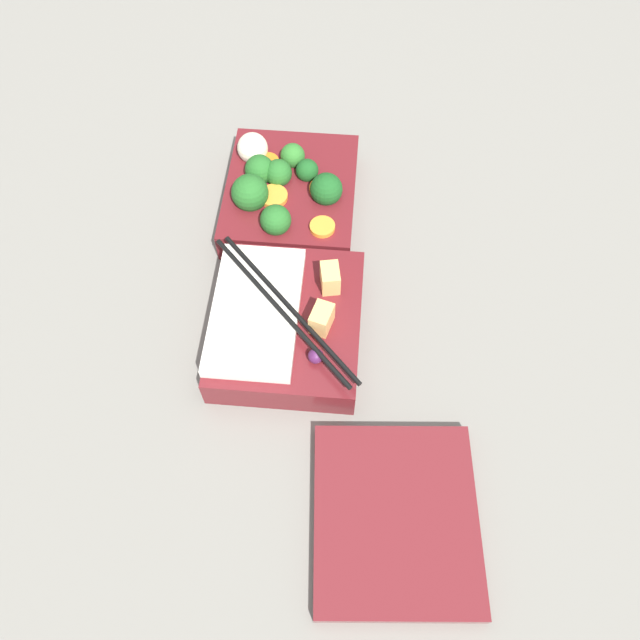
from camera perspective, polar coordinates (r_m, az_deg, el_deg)
ground_plane at (r=0.73m, az=-2.56°, el=5.25°), size 3.00×3.00×0.00m
bento_tray_vegetable at (r=0.76m, az=-3.00°, el=11.64°), size 0.18×0.15×0.07m
bento_tray_rice at (r=0.65m, az=-3.27°, el=-0.22°), size 0.18×0.16×0.07m
bento_lid at (r=0.60m, az=6.93°, el=-17.54°), size 0.18×0.16×0.01m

